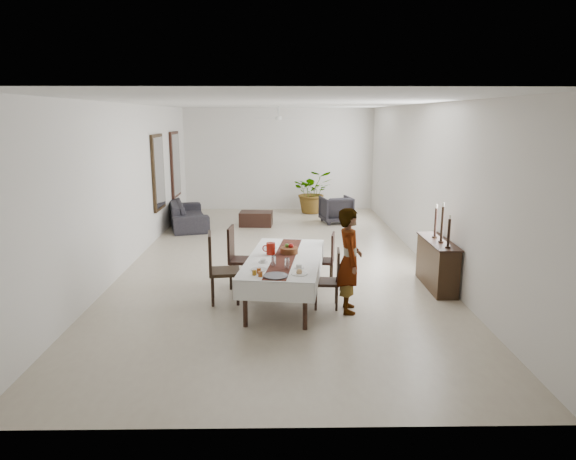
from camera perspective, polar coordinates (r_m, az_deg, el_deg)
The scene contains 86 objects.
floor at distance 10.85m, azimuth -1.05°, elevation -3.25°, with size 6.00×12.00×0.00m, color #BEB297.
ceiling at distance 10.44m, azimuth -1.12°, elevation 13.90°, with size 6.00×12.00×0.02m, color white.
wall_back at distance 16.49m, azimuth -1.02°, elevation 7.86°, with size 6.00×0.02×3.20m, color silver.
wall_front at distance 4.64m, azimuth -1.29°, elevation -4.47°, with size 6.00×0.02×3.20m, color silver.
wall_left at distance 10.95m, azimuth -17.04°, elevation 4.90°, with size 0.02×12.00×3.20m, color silver.
wall_right at distance 10.93m, azimuth 14.91°, elevation 5.02°, with size 0.02×12.00×3.20m, color silver.
dining_table_top at distance 8.25m, azimuth -0.40°, elevation -3.27°, with size 0.97×2.33×0.05m, color black.
table_leg_fl at distance 7.39m, azimuth -4.78°, elevation -8.21°, with size 0.07×0.07×0.68m, color black.
table_leg_fr at distance 7.28m, azimuth 1.91°, elevation -8.51°, with size 0.07×0.07×0.68m, color black.
table_leg_bl at distance 9.47m, azimuth -2.16°, elevation -3.49°, with size 0.07×0.07×0.68m, color black.
table_leg_br at distance 9.38m, azimuth 3.03°, elevation -3.65°, with size 0.07×0.07×0.68m, color black.
tablecloth_top at distance 8.25m, azimuth -0.40°, elevation -3.08°, with size 1.15×2.51×0.01m, color white.
tablecloth_drape_left at distance 8.37m, azimuth -4.28°, elevation -3.88°, with size 0.01×2.51×0.29m, color white.
tablecloth_drape_right at distance 8.24m, azimuth 3.54°, elevation -4.14°, with size 0.01×2.51×0.29m, color white.
tablecloth_drape_near at distance 7.11m, azimuth -1.63°, elevation -6.87°, with size 1.15×0.01×0.29m, color white.
tablecloth_drape_far at distance 9.48m, azimuth 0.51°, elevation -1.87°, with size 1.15×0.01×0.29m, color white.
table_runner at distance 8.24m, azimuth -0.40°, elevation -3.02°, with size 0.34×2.43×0.00m, color #562218.
red_pitcher at distance 8.39m, azimuth -1.93°, elevation -2.08°, with size 0.15×0.15×0.19m, color maroon.
pitcher_handle at distance 8.40m, azimuth -2.49°, elevation -2.06°, with size 0.12×0.12×0.02m, color #9B140B.
wine_glass_near at distance 7.60m, azimuth -0.11°, elevation -3.74°, with size 0.07×0.07×0.17m, color silver.
wine_glass_mid at distance 7.72m, azimuth -1.60°, elevation -3.48°, with size 0.07×0.07×0.17m, color silver.
teacup_right at distance 7.65m, azimuth 1.24°, elevation -4.06°, with size 0.09×0.09×0.06m, color silver.
saucer_right at distance 7.66m, azimuth 1.24°, elevation -4.23°, with size 0.15×0.15×0.01m, color white.
teacup_left at distance 7.95m, azimuth -2.79°, elevation -3.42°, with size 0.09×0.09×0.06m, color white.
saucer_left at distance 7.96m, azimuth -2.79°, elevation -3.58°, with size 0.15×0.15×0.01m, color silver.
plate_near_right at distance 7.37m, azimuth 1.25°, elevation -4.88°, with size 0.23×0.23×0.01m, color white.
bread_near_right at distance 7.37m, azimuth 1.26°, elevation -4.68°, with size 0.09×0.09×0.09m, color tan.
plate_near_left at distance 7.59m, azimuth -3.27°, elevation -4.38°, with size 0.23×0.23×0.01m, color silver.
plate_far_left at distance 8.79m, azimuth -1.99°, elevation -1.99°, with size 0.23×0.23×0.01m, color white.
serving_tray at distance 7.27m, azimuth -1.38°, elevation -5.12°, with size 0.35×0.35×0.02m, color #3B3B40.
jam_jar_a at distance 7.27m, azimuth -3.09°, elevation -4.92°, with size 0.06×0.06×0.07m, color #9B4916.
jam_jar_b at distance 7.34m, azimuth -3.77°, elevation -4.75°, with size 0.06×0.06×0.07m, color #8D5F14.
jam_jar_c at distance 7.42m, azimuth -3.26°, elevation -4.55°, with size 0.06×0.06×0.07m, color #954315.
fruit_basket at distance 8.46m, azimuth 0.12°, elevation -2.29°, with size 0.29×0.29×0.10m, color brown.
fruit_red at distance 8.46m, azimuth 0.34°, elevation -1.78°, with size 0.09×0.09×0.09m, color #9A110F.
fruit_green at distance 8.47m, azimuth -0.12°, elevation -1.75°, with size 0.08×0.08×0.08m, color #447723.
chair_right_near_seat at distance 8.11m, azimuth 4.29°, elevation -5.78°, with size 0.39×0.39×0.04m, color black.
chair_right_near_leg_fl at distance 8.03m, azimuth 5.43°, elevation -7.63°, with size 0.04×0.04×0.39m, color black.
chair_right_near_leg_fr at distance 8.33m, azimuth 5.37°, elevation -6.87°, with size 0.04×0.04×0.39m, color black.
chair_right_near_leg_bl at distance 8.02m, azimuth 3.12°, elevation -7.60°, with size 0.04×0.04×0.39m, color black.
chair_right_near_leg_br at distance 8.33m, azimuth 3.14°, elevation -6.84°, with size 0.04×0.04×0.39m, color black.
chair_right_near_back at distance 8.03m, azimuth 5.60°, elevation -3.99°, with size 0.39×0.04×0.50m, color black.
chair_right_far_seat at distance 9.26m, azimuth 3.88°, elevation -3.45°, with size 0.39×0.39×0.04m, color black.
chair_right_far_leg_fl at distance 9.16m, azimuth 4.76°, elevation -5.06°, with size 0.04×0.04×0.38m, color black.
chair_right_far_leg_fr at distance 9.46m, azimuth 4.91°, elevation -4.48°, with size 0.04×0.04×0.38m, color black.
chair_right_far_leg_bl at distance 9.18m, azimuth 2.77°, elevation -4.97°, with size 0.04×0.04×0.38m, color black.
chair_right_far_leg_br at distance 9.49m, azimuth 2.99°, elevation -4.40°, with size 0.04×0.04×0.38m, color black.
chair_right_far_back at distance 9.17m, azimuth 5.00°, elevation -1.91°, with size 0.39×0.04×0.49m, color black.
chair_left_near_seat at distance 8.34m, azimuth -7.07°, elevation -4.61°, with size 0.48×0.48×0.06m, color black.
chair_left_near_leg_fl at distance 8.61m, azimuth -8.37°, elevation -5.97°, with size 0.05×0.05×0.48m, color black.
chair_left_near_leg_fr at distance 8.24m, azimuth -8.38°, elevation -6.84°, with size 0.05×0.05×0.48m, color black.
chair_left_near_leg_bl at distance 8.62m, azimuth -5.72°, elevation -5.88°, with size 0.05×0.05×0.48m, color black.
chair_left_near_leg_br at distance 8.24m, azimuth -5.60°, elevation -6.75°, with size 0.05×0.05×0.48m, color black.
chair_left_near_back at distance 8.25m, azimuth -8.66°, elevation -2.47°, with size 0.48×0.04×0.62m, color black.
chair_left_far_seat at distance 9.05m, azimuth -5.04°, elevation -3.38°, with size 0.46×0.46×0.05m, color black.
chair_left_far_leg_fl at distance 9.33m, azimuth -5.94°, elevation -4.53°, with size 0.05×0.05×0.45m, color black.
chair_left_far_leg_fr at distance 8.98m, azimuth -6.39°, elevation -5.22°, with size 0.05×0.05×0.45m, color black.
chair_left_far_leg_bl at distance 9.27m, azimuth -3.67°, elevation -4.60°, with size 0.05×0.05×0.45m, color black.
chair_left_far_leg_br at distance 8.92m, azimuth -4.02°, elevation -5.30°, with size 0.05×0.05×0.45m, color black.
chair_left_far_back at distance 9.01m, azimuth -6.37°, elevation -1.44°, with size 0.46×0.04×0.58m, color black.
woman at distance 7.86m, azimuth 6.83°, elevation -3.38°, with size 0.59×0.39×1.62m, color #97999F.
sideboard_body at distance 9.37m, azimuth 16.22°, elevation -3.73°, with size 0.36×1.36×0.82m, color black.
sideboard_top at distance 9.26m, azimuth 16.38°, elevation -1.21°, with size 0.40×1.42×0.03m, color black.
candlestick_near_base at distance 8.79m, azimuth 17.33°, elevation -1.81°, with size 0.09×0.09×0.03m, color black.
candlestick_near_shaft at distance 8.74m, azimuth 17.43°, elevation -0.28°, with size 0.05×0.05×0.45m, color black.
candlestick_near_candle at distance 8.69m, azimuth 17.55°, elevation 1.41°, with size 0.03×0.03×0.07m, color white.
candlestick_mid_base at distance 9.13m, azimuth 16.63°, elevation -1.25°, with size 0.09×0.09×0.03m, color black.
candlestick_mid_shaft at distance 9.06m, azimuth 16.76°, elevation 0.65°, with size 0.05×0.05×0.59m, color black.
candlestick_mid_candle at distance 9.00m, azimuth 16.89°, elevation 2.72°, with size 0.03×0.03×0.07m, color silver.
candlestick_far_base at distance 9.47m, azimuth 15.99°, elevation -0.73°, with size 0.09×0.09×0.03m, color black.
candlestick_far_shaft at distance 9.41m, azimuth 16.08°, elevation 0.84°, with size 0.05×0.05×0.50m, color black.
candlestick_far_candle at distance 9.36m, azimuth 16.19°, elevation 2.55°, with size 0.03×0.03×0.07m, color beige.
sofa at distance 14.26m, azimuth -11.05°, elevation 1.76°, with size 2.32×0.91×0.68m, color #2C292F.
armchair at distance 14.52m, azimuth 5.36°, elevation 2.29°, with size 0.81×0.83×0.75m, color #2A272C.
coffee_table at distance 14.10m, azimuth -3.57°, elevation 1.26°, with size 0.88×0.58×0.39m, color black.
potted_plant at distance 15.92m, azimuth 2.76°, elevation 4.29°, with size 1.20×1.04×1.33m, color #2C5221.
mirror_frame_near at distance 13.06m, azimuth -14.23°, elevation 6.23°, with size 0.06×1.05×1.85m, color black.
mirror_glass_near at distance 13.05m, azimuth -14.08°, elevation 6.23°, with size 0.01×0.90×1.70m, color silver.
mirror_frame_far at distance 15.10m, azimuth -12.43°, elevation 7.13°, with size 0.06×1.05×1.85m, color black.
mirror_glass_far at distance 15.09m, azimuth -12.30°, elevation 7.13°, with size 0.01×0.90×1.70m, color silver.
fan_rod at distance 13.44m, azimuth -1.07°, elevation 13.18°, with size 0.04×0.04×0.20m, color silver.
fan_hub at distance 13.44m, azimuth -1.07°, elevation 12.33°, with size 0.16×0.16×0.08m, color white.
fan_blade_n at distance 13.79m, azimuth -1.06°, elevation 12.34°, with size 0.10×0.55×0.01m, color silver.
fan_blade_s at distance 13.09m, azimuth -1.07°, elevation 12.32°, with size 0.10×0.55×0.01m, color white.
fan_blade_e at distance 13.44m, azimuth 0.46°, elevation 12.33°, with size 0.55×0.10×0.01m, color silver.
fan_blade_w at distance 13.44m, azimuth -2.59°, elevation 12.32°, with size 0.55×0.10×0.01m, color silver.
Camera 1 is at (0.03, -10.44, 2.96)m, focal length 32.00 mm.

